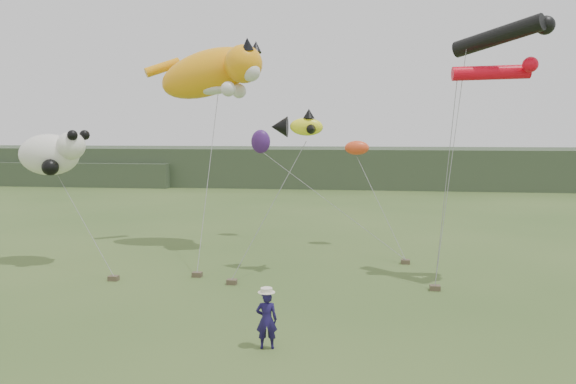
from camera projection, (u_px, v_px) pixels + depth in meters
name	position (u px, v px, depth m)	size (l,w,h in m)	color
ground	(286.00, 322.00, 17.35)	(120.00, 120.00, 0.00)	#385123
headland	(313.00, 167.00, 61.58)	(90.00, 13.00, 4.00)	#2D3D28
festival_attendant	(267.00, 320.00, 15.18)	(0.58, 0.38, 1.60)	#191245
sandbag_anchors	(278.00, 276.00, 22.44)	(12.81, 4.67, 0.19)	brown
cat_kite	(215.00, 72.00, 27.59)	(6.50, 3.47, 3.51)	#FF9F10
fish_kite	(296.00, 126.00, 22.90)	(2.19, 1.50, 1.16)	#FFFB25
tube_kites	(503.00, 48.00, 20.90)	(3.44, 2.66, 2.23)	black
panda_kite	(52.00, 154.00, 24.40)	(3.17, 2.05, 1.97)	white
misc_kites	(297.00, 144.00, 29.79)	(6.40, 2.44, 1.30)	#F24A21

